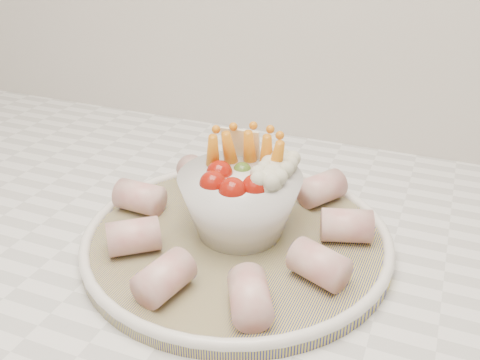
% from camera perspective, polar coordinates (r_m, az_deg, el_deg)
% --- Properties ---
extents(serving_platter, '(0.35, 0.35, 0.02)m').
position_cam_1_polar(serving_platter, '(0.60, -0.34, -6.20)').
color(serving_platter, navy).
rests_on(serving_platter, kitchen_counter).
extents(veggie_bowl, '(0.13, 0.13, 0.11)m').
position_cam_1_polar(veggie_bowl, '(0.58, 0.22, -1.87)').
color(veggie_bowl, silver).
rests_on(veggie_bowl, serving_platter).
extents(cured_meat_rolls, '(0.30, 0.29, 0.04)m').
position_cam_1_polar(cured_meat_rolls, '(0.58, -0.34, -4.39)').
color(cured_meat_rolls, '#B85654').
rests_on(cured_meat_rolls, serving_platter).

